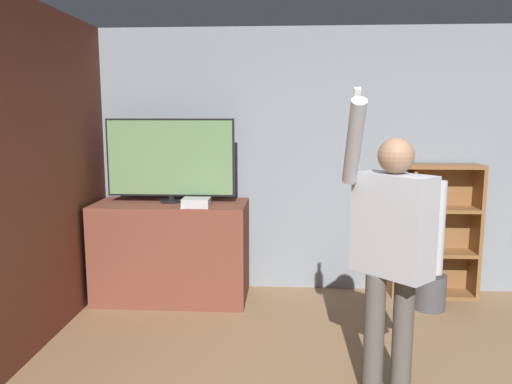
# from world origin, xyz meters

# --- Properties ---
(wall_back) EXTENTS (6.91, 0.09, 2.70)m
(wall_back) POSITION_xyz_m (0.00, 3.09, 1.35)
(wall_back) COLOR gray
(wall_back) RESTS_ON ground_plane
(wall_side_brick) EXTENTS (0.06, 4.66, 2.70)m
(wall_side_brick) POSITION_xyz_m (-2.49, 1.53, 1.35)
(wall_side_brick) COLOR brown
(wall_side_brick) RESTS_ON ground_plane
(tv_ledge) EXTENTS (1.48, 0.69, 0.98)m
(tv_ledge) POSITION_xyz_m (-1.67, 2.67, 0.49)
(tv_ledge) COLOR brown
(tv_ledge) RESTS_ON ground_plane
(television) EXTENTS (1.25, 0.22, 0.82)m
(television) POSITION_xyz_m (-1.67, 2.71, 1.40)
(television) COLOR black
(television) RESTS_ON tv_ledge
(game_console) EXTENTS (0.25, 0.19, 0.08)m
(game_console) POSITION_xyz_m (-1.37, 2.46, 1.02)
(game_console) COLOR silver
(game_console) RESTS_ON tv_ledge
(remote_loose) EXTENTS (0.04, 0.14, 0.02)m
(remote_loose) POSITION_xyz_m (-1.49, 2.42, 0.99)
(remote_loose) COLOR white
(remote_loose) RESTS_ON tv_ledge
(bookshelf) EXTENTS (0.86, 0.28, 1.35)m
(bookshelf) POSITION_xyz_m (0.87, 2.91, 0.64)
(bookshelf) COLOR brown
(bookshelf) RESTS_ON ground_plane
(person) EXTENTS (0.63, 0.57, 1.98)m
(person) POSITION_xyz_m (0.12, 0.96, 1.04)
(person) COLOR #56514C
(person) RESTS_ON ground_plane
(waste_bin) EXTENTS (0.30, 0.30, 0.33)m
(waste_bin) POSITION_xyz_m (0.83, 2.55, 0.17)
(waste_bin) COLOR #4C4C51
(waste_bin) RESTS_ON ground_plane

